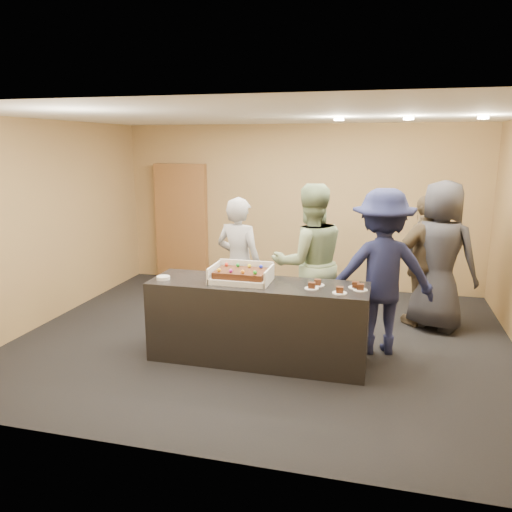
# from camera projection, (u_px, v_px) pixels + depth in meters

# --- Properties ---
(room) EXTENTS (6.04, 6.00, 2.70)m
(room) POSITION_uv_depth(u_px,v_px,m) (264.00, 232.00, 5.97)
(room) COLOR black
(room) RESTS_ON ground
(serving_counter) EXTENTS (2.40, 0.70, 0.90)m
(serving_counter) POSITION_uv_depth(u_px,v_px,m) (258.00, 322.00, 5.54)
(serving_counter) COLOR black
(serving_counter) RESTS_ON floor
(storage_cabinet) EXTENTS (0.93, 0.15, 2.04)m
(storage_cabinet) POSITION_uv_depth(u_px,v_px,m) (182.00, 222.00, 8.82)
(storage_cabinet) COLOR brown
(storage_cabinet) RESTS_ON floor
(cake_box) EXTENTS (0.65, 0.45, 0.19)m
(cake_box) POSITION_uv_depth(u_px,v_px,m) (242.00, 277.00, 5.50)
(cake_box) COLOR white
(cake_box) RESTS_ON serving_counter
(sheet_cake) EXTENTS (0.56, 0.38, 0.11)m
(sheet_cake) POSITION_uv_depth(u_px,v_px,m) (241.00, 273.00, 5.47)
(sheet_cake) COLOR #3E200E
(sheet_cake) RESTS_ON cake_box
(plate_stack) EXTENTS (0.15, 0.15, 0.04)m
(plate_stack) POSITION_uv_depth(u_px,v_px,m) (163.00, 278.00, 5.58)
(plate_stack) COLOR white
(plate_stack) RESTS_ON serving_counter
(slice_a) EXTENTS (0.15, 0.15, 0.07)m
(slice_a) POSITION_uv_depth(u_px,v_px,m) (312.00, 287.00, 5.22)
(slice_a) COLOR white
(slice_a) RESTS_ON serving_counter
(slice_b) EXTENTS (0.15, 0.15, 0.07)m
(slice_b) POSITION_uv_depth(u_px,v_px,m) (318.00, 283.00, 5.34)
(slice_b) COLOR white
(slice_b) RESTS_ON serving_counter
(slice_c) EXTENTS (0.15, 0.15, 0.07)m
(slice_c) POSITION_uv_depth(u_px,v_px,m) (340.00, 291.00, 5.06)
(slice_c) COLOR white
(slice_c) RESTS_ON serving_counter
(slice_d) EXTENTS (0.15, 0.15, 0.07)m
(slice_d) POSITION_uv_depth(u_px,v_px,m) (356.00, 286.00, 5.25)
(slice_d) COLOR white
(slice_d) RESTS_ON serving_counter
(slice_e) EXTENTS (0.15, 0.15, 0.07)m
(slice_e) POSITION_uv_depth(u_px,v_px,m) (360.00, 288.00, 5.16)
(slice_e) COLOR white
(slice_e) RESTS_ON serving_counter
(person_server_grey) EXTENTS (0.71, 0.55, 1.73)m
(person_server_grey) POSITION_uv_depth(u_px,v_px,m) (239.00, 264.00, 6.43)
(person_server_grey) COLOR #A5A4A9
(person_server_grey) RESTS_ON floor
(person_sage_man) EXTENTS (1.16, 1.06, 1.93)m
(person_sage_man) POSITION_uv_depth(u_px,v_px,m) (310.00, 263.00, 6.07)
(person_sage_man) COLOR gray
(person_sage_man) RESTS_ON floor
(person_navy_man) EXTENTS (1.35, 0.94, 1.91)m
(person_navy_man) POSITION_uv_depth(u_px,v_px,m) (381.00, 272.00, 5.69)
(person_navy_man) COLOR #1A1E46
(person_navy_man) RESTS_ON floor
(person_brown_extra) EXTENTS (1.07, 0.96, 1.75)m
(person_brown_extra) POSITION_uv_depth(u_px,v_px,m) (425.00, 261.00, 6.56)
(person_brown_extra) COLOR brown
(person_brown_extra) RESTS_ON floor
(person_dark_suit) EXTENTS (1.13, 0.99, 1.95)m
(person_dark_suit) POSITION_uv_depth(u_px,v_px,m) (440.00, 256.00, 6.41)
(person_dark_suit) COLOR #2A292E
(person_dark_suit) RESTS_ON floor
(ceiling_spotlights) EXTENTS (1.72, 0.12, 0.03)m
(ceiling_spotlights) POSITION_uv_depth(u_px,v_px,m) (409.00, 118.00, 5.76)
(ceiling_spotlights) COLOR #FFEAC6
(ceiling_spotlights) RESTS_ON ceiling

